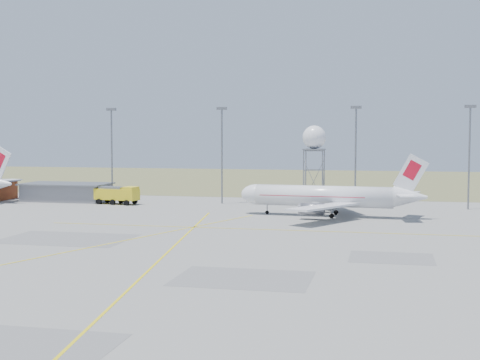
# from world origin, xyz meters

# --- Properties ---
(ground) EXTENTS (400.00, 400.00, 0.00)m
(ground) POSITION_xyz_m (0.00, 0.00, 0.00)
(ground) COLOR gray
(ground) RESTS_ON ground
(grass_strip) EXTENTS (400.00, 120.00, 0.03)m
(grass_strip) POSITION_xyz_m (0.00, 140.00, 0.01)
(grass_strip) COLOR #60693A
(grass_strip) RESTS_ON ground
(building_grey) EXTENTS (19.00, 10.00, 3.90)m
(building_grey) POSITION_xyz_m (-45.00, 64.00, 1.97)
(building_grey) COLOR gray
(building_grey) RESTS_ON ground
(mast_a) EXTENTS (2.20, 0.50, 20.50)m
(mast_a) POSITION_xyz_m (-35.00, 66.00, 12.07)
(mast_a) COLOR slate
(mast_a) RESTS_ON ground
(mast_b) EXTENTS (2.20, 0.50, 20.50)m
(mast_b) POSITION_xyz_m (-10.00, 66.00, 12.07)
(mast_b) COLOR slate
(mast_b) RESTS_ON ground
(mast_c) EXTENTS (2.20, 0.50, 20.50)m
(mast_c) POSITION_xyz_m (18.00, 66.00, 12.07)
(mast_c) COLOR slate
(mast_c) RESTS_ON ground
(mast_d) EXTENTS (2.20, 0.50, 20.50)m
(mast_d) POSITION_xyz_m (40.00, 66.00, 12.07)
(mast_d) COLOR slate
(mast_d) RESTS_ON ground
(airliner_main) EXTENTS (33.78, 32.77, 11.49)m
(airliner_main) POSITION_xyz_m (13.74, 48.91, 3.52)
(airliner_main) COLOR white
(airliner_main) RESTS_ON ground
(radar_tower) EXTENTS (4.55, 4.55, 16.48)m
(radar_tower) POSITION_xyz_m (10.39, 58.48, 9.25)
(radar_tower) COLOR slate
(radar_tower) RESTS_ON ground
(fire_truck) EXTENTS (9.88, 5.06, 3.79)m
(fire_truck) POSITION_xyz_m (-31.14, 59.96, 1.82)
(fire_truck) COLOR yellow
(fire_truck) RESTS_ON ground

